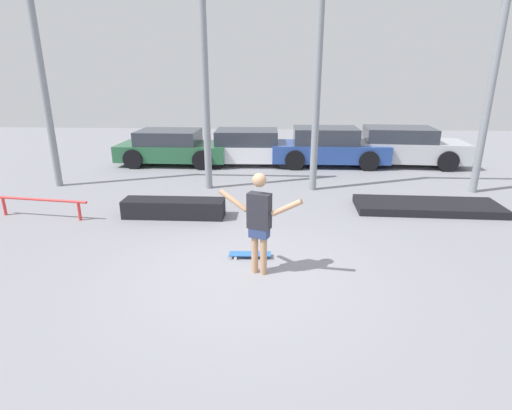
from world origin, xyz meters
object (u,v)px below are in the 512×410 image
(parked_car_white, at_px, (250,147))
(parked_car_silver, at_px, (401,147))
(skateboarder, at_px, (259,218))
(manual_pad, at_px, (427,206))
(skateboard, at_px, (250,254))
(parked_car_blue, at_px, (328,147))
(grind_rail, at_px, (40,203))
(parked_car_green, at_px, (172,147))
(grind_box, at_px, (174,208))

(parked_car_white, height_order, parked_car_silver, parked_car_silver)
(skateboarder, bearing_deg, parked_car_white, 115.33)
(skateboarder, distance_m, manual_pad, 5.33)
(skateboard, relative_size, parked_car_blue, 0.19)
(manual_pad, xyz_separation_m, grind_rail, (-9.13, -1.03, 0.27))
(grind_rail, height_order, parked_car_green, parked_car_green)
(grind_box, bearing_deg, skateboard, -47.10)
(manual_pad, distance_m, parked_car_green, 8.98)
(parked_car_white, height_order, parked_car_blue, parked_car_blue)
(grind_rail, bearing_deg, manual_pad, 6.44)
(skateboarder, xyz_separation_m, parked_car_green, (-3.57, 8.31, -0.37))
(grind_rail, bearing_deg, skateboarder, -25.07)
(parked_car_green, bearing_deg, grind_box, -74.76)
(skateboard, height_order, parked_car_silver, parked_car_silver)
(grind_box, xyz_separation_m, parked_car_green, (-1.46, 5.66, 0.40))
(manual_pad, bearing_deg, grind_rail, -173.56)
(manual_pad, relative_size, parked_car_silver, 0.78)
(grind_box, distance_m, grind_rail, 3.07)
(manual_pad, xyz_separation_m, parked_car_white, (-4.70, 5.01, 0.51))
(grind_box, xyz_separation_m, grind_rail, (-3.06, -0.23, 0.15))
(parked_car_silver, bearing_deg, grind_rail, -144.43)
(grind_box, height_order, parked_car_silver, parked_car_silver)
(manual_pad, bearing_deg, parked_car_silver, 81.34)
(manual_pad, relative_size, parked_car_green, 0.87)
(skateboarder, xyz_separation_m, parked_car_white, (-0.74, 8.46, -0.38))
(grind_box, bearing_deg, parked_car_green, 104.48)
(skateboarder, bearing_deg, parked_car_green, 133.64)
(parked_car_silver, bearing_deg, skateboard, -117.95)
(skateboarder, xyz_separation_m, parked_car_silver, (4.74, 8.58, -0.31))
(skateboarder, xyz_separation_m, parked_car_blue, (2.08, 8.37, -0.32))
(grind_box, bearing_deg, grind_rail, -175.76)
(skateboarder, distance_m, parked_car_green, 9.05)
(parked_car_blue, bearing_deg, skateboarder, -104.24)
(parked_car_green, bearing_deg, parked_car_blue, 1.41)
(grind_box, distance_m, parked_car_white, 5.99)
(skateboard, xyz_separation_m, parked_car_blue, (2.28, 7.79, 0.59))
(skateboard, xyz_separation_m, parked_car_silver, (4.93, 8.00, 0.60))
(skateboard, bearing_deg, parked_car_white, 91.93)
(skateboard, bearing_deg, parked_car_green, 111.61)
(parked_car_green, xyz_separation_m, parked_car_white, (2.84, 0.16, -0.01))
(skateboard, height_order, manual_pad, manual_pad)
(skateboard, bearing_deg, manual_pad, 32.63)
(grind_box, bearing_deg, parked_car_blue, 53.75)
(manual_pad, distance_m, parked_car_silver, 5.22)
(skateboarder, height_order, grind_box, skateboarder)
(grind_box, distance_m, parked_car_green, 5.86)
(grind_rail, bearing_deg, parked_car_silver, 31.87)
(parked_car_white, distance_m, parked_car_silver, 5.48)
(parked_car_silver, bearing_deg, parked_car_white, -175.06)
(grind_box, relative_size, manual_pad, 0.68)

